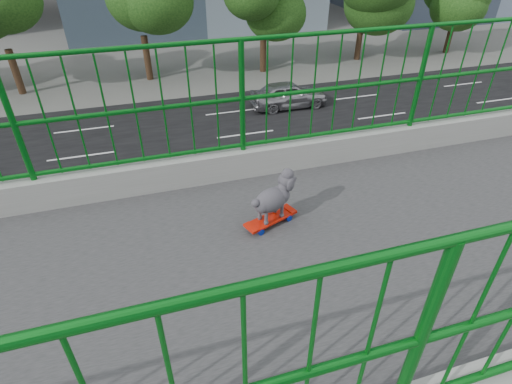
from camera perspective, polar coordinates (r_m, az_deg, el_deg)
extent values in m
cube|color=black|center=(18.06, -23.93, 0.15)|extent=(18.00, 90.00, 0.02)
cylinder|color=black|center=(29.93, -30.85, 14.37)|extent=(0.44, 0.44, 2.73)
cylinder|color=black|center=(29.47, -15.14, 17.81)|extent=(0.44, 0.44, 2.87)
ellipsoid|color=#15370F|center=(28.75, -16.24, 24.26)|extent=(4.60, 4.60, 3.91)
cylinder|color=black|center=(30.26, 1.00, 19.13)|extent=(0.44, 0.44, 2.66)
ellipsoid|color=#15370F|center=(29.61, 1.07, 24.79)|extent=(4.00, 4.00, 3.40)
cylinder|color=black|center=(34.05, 14.41, 20.19)|extent=(0.44, 0.44, 3.01)
cylinder|color=black|center=(38.39, 25.73, 19.39)|extent=(0.44, 0.44, 2.77)
cube|color=red|center=(3.62, 2.09, -3.79)|extent=(0.32, 0.53, 0.02)
cube|color=#99999E|center=(3.56, 0.05, -5.01)|extent=(0.10, 0.06, 0.02)
cylinder|color=#071E9C|center=(3.60, -0.58, -4.62)|extent=(0.05, 0.06, 0.06)
sphere|color=yellow|center=(3.60, -0.58, -4.62)|extent=(0.03, 0.03, 0.03)
cylinder|color=#071E9C|center=(3.52, 0.70, -5.68)|extent=(0.05, 0.06, 0.06)
sphere|color=yellow|center=(3.52, 0.70, -5.68)|extent=(0.03, 0.03, 0.03)
cube|color=#99999E|center=(3.72, 4.03, -3.07)|extent=(0.10, 0.06, 0.02)
cylinder|color=#071E9C|center=(3.76, 3.38, -2.72)|extent=(0.05, 0.06, 0.06)
sphere|color=yellow|center=(3.76, 3.38, -2.72)|extent=(0.03, 0.03, 0.03)
cylinder|color=#071E9C|center=(3.69, 4.68, -3.69)|extent=(0.05, 0.06, 0.06)
sphere|color=yellow|center=(3.69, 4.68, -3.69)|extent=(0.03, 0.03, 0.03)
ellipsoid|color=#343136|center=(3.50, 2.16, -1.13)|extent=(0.30, 0.37, 0.21)
sphere|color=#343136|center=(3.52, 4.45, 1.70)|extent=(0.14, 0.14, 0.14)
sphere|color=black|center=(3.58, 5.56, 1.94)|extent=(0.02, 0.02, 0.02)
sphere|color=#343136|center=(3.39, -0.08, -1.60)|extent=(0.07, 0.07, 0.07)
cylinder|color=#343136|center=(3.65, 2.75, -1.99)|extent=(0.03, 0.03, 0.13)
cylinder|color=#343136|center=(3.60, 3.68, -2.68)|extent=(0.03, 0.03, 0.13)
cylinder|color=#343136|center=(3.56, 0.54, -3.03)|extent=(0.03, 0.03, 0.13)
cylinder|color=#343136|center=(3.51, 1.46, -3.75)|extent=(0.03, 0.03, 0.13)
imported|color=black|center=(15.13, 6.08, -0.20)|extent=(1.59, 4.57, 1.51)
imported|color=gray|center=(24.14, 4.60, 13.58)|extent=(1.80, 4.47, 1.52)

